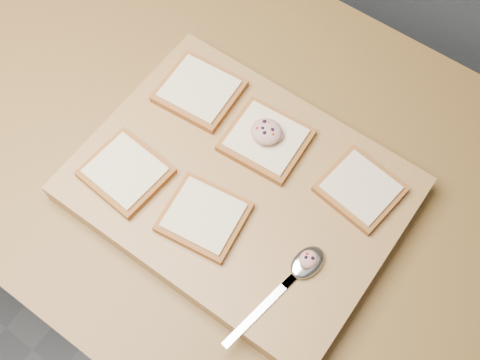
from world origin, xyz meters
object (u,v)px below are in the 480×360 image
object	(u,v)px
cutting_board	(240,188)
tuna_salad_dollop	(266,132)
spoon	(301,269)
bread_far_center	(266,140)

from	to	relation	value
cutting_board	tuna_salad_dollop	size ratio (longest dim) A/B	9.84
spoon	bread_far_center	bearing A→B (deg)	137.81
tuna_salad_dollop	spoon	size ratio (longest dim) A/B	0.25
cutting_board	tuna_salad_dollop	xyz separation A→B (m)	(-0.01, 0.09, 0.05)
bread_far_center	spoon	xyz separation A→B (m)	(0.17, -0.15, -0.00)
spoon	tuna_salad_dollop	bearing A→B (deg)	137.72
cutting_board	spoon	world-z (taller)	spoon
bread_far_center	spoon	bearing A→B (deg)	-42.19
cutting_board	spoon	size ratio (longest dim) A/B	2.45
cutting_board	tuna_salad_dollop	world-z (taller)	tuna_salad_dollop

